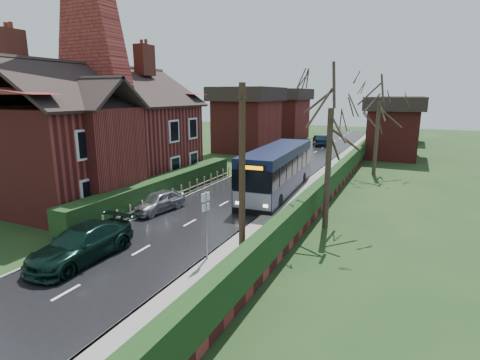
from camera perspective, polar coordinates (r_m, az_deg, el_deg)
The scene contains 18 objects.
ground at distance 18.84m, azimuth -10.93°, elevation -8.30°, with size 140.00×140.00×0.00m, color #2A401B.
road at distance 27.17m, azimuth 1.39°, elevation -1.45°, with size 6.00×100.00×0.02m, color black.
pavement at distance 25.82m, azimuth 10.08°, elevation -2.28°, with size 2.50×100.00×0.14m, color slate.
kerb_right at distance 26.14m, azimuth 7.54°, elevation -2.00°, with size 0.12×100.00×0.14m, color gray.
kerb_left at distance 28.47m, azimuth -4.25°, elevation -0.73°, with size 0.12×100.00×0.10m, color gray.
front_hedge at distance 24.66m, azimuth -11.65°, elevation -1.31°, with size 1.20×16.00×1.60m, color black.
picket_fence at distance 24.32m, azimuth -10.19°, elevation -2.30°, with size 0.10×16.00×0.90m, color tan, non-canonical shape.
right_wall_hedge at distance 25.26m, azimuth 13.56°, elevation -0.56°, with size 0.60×50.00×1.80m.
brick_house at distance 27.06m, azimuth -20.63°, elevation 7.06°, with size 9.30×14.60×10.30m.
bus at distance 25.85m, azimuth 5.70°, elevation 1.35°, with size 3.03×10.73×3.22m.
car_silver at distance 22.51m, azimuth -12.41°, elevation -3.20°, with size 1.46×3.62×1.23m, color silver.
car_green at distance 17.01m, azimuth -23.00°, elevation -8.94°, with size 1.98×4.87×1.41m, color black.
car_distant at distance 51.88m, azimuth 12.07°, elevation 5.93°, with size 1.51×4.32×1.43m, color black.
bus_stop_sign at distance 15.14m, azimuth -5.21°, elevation -5.55°, with size 0.15×0.45×2.98m.
telegraph_pole at distance 13.97m, azimuth 0.32°, elevation 0.01°, with size 0.25×0.92×7.16m.
tree_right_near at distance 19.01m, azimuth 13.80°, elevation 11.84°, with size 4.04×4.04×8.71m.
tree_right_far at distance 33.66m, azimuth 20.54°, elevation 11.87°, with size 4.58×4.58×8.85m.
tree_house_side at distance 34.34m, azimuth -14.74°, elevation 13.20°, with size 4.22×4.22×9.60m.
Camera 1 is at (10.44, -14.17, 6.73)m, focal length 28.00 mm.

